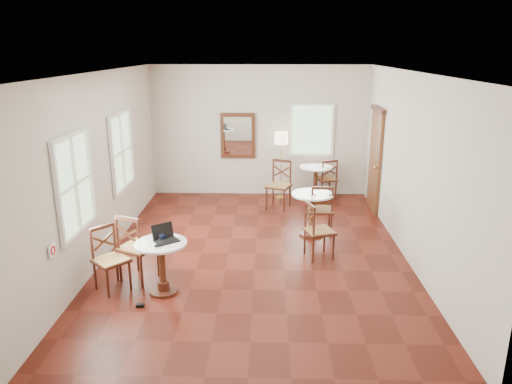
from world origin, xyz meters
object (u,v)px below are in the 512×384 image
Objects in this scene: floor_lamp at (281,143)px; navy_mug at (162,237)px; chair_back_a at (327,179)px; water_glass at (160,239)px; cafe_table_back at (315,179)px; chair_back_b at (279,185)px; mouse at (157,246)px; chair_near_b at (110,259)px; laptop at (165,237)px; power_adapter at (140,305)px; chair_near_a at (137,247)px; cafe_table_near at (162,262)px; chair_mid_a at (321,210)px; chair_mid_b at (318,231)px; cafe_table_mid at (312,209)px.

floor_lamp reaches higher than navy_mug.
chair_back_a reaches higher than water_glass.
chair_back_a is (0.27, 0.16, -0.02)m from cafe_table_back.
chair_back_b is (-1.11, -0.75, 0.06)m from chair_back_a.
floor_lamp is at bearing 84.14° from mouse.
chair_near_b is at bearing 177.22° from mouse.
floor_lamp reaches higher than cafe_table_back.
laptop is 0.98m from power_adapter.
chair_near_a is 5.32m from chair_back_a.
chair_near_b is at bearing -102.40° from chair_back_b.
floor_lamp is at bearing 30.97° from laptop.
floor_lamp is (1.78, 4.53, 0.83)m from cafe_table_near.
laptop reaches higher than water_glass.
chair_mid_a is 2.49m from floor_lamp.
water_glass is at bearing -99.49° from navy_mug.
laptop is (-2.43, -2.22, 0.34)m from chair_mid_a.
navy_mug is 0.96m from power_adapter.
mouse is at bearing 153.08° from chair_near_a.
laptop is at bearing 49.64° from water_glass.
chair_mid_a is 1.05m from chair_mid_b.
chair_mid_a is 1.02× the size of chair_mid_b.
water_glass is (0.76, -0.07, 0.35)m from chair_near_b.
chair_back_b is at bearing 16.40° from chair_back_a.
mouse is at bearing -133.95° from cafe_table_mid.
chair_mid_a is at bearing 63.17° from chair_back_a.
chair_back_a is at bearing 57.70° from navy_mug.
chair_mid_a is 3.32m from navy_mug.
chair_near_b is at bearing 173.70° from cafe_table_near.
chair_back_a is at bearing 29.80° from cafe_table_back.
mouse is (-1.74, -3.97, 0.26)m from chair_back_b.
chair_near_a is 4.77m from floor_lamp.
navy_mug reaches higher than mouse.
chair_near_b reaches higher than cafe_table_back.
cafe_table_mid is at bearing -77.13° from floor_lamp.
chair_near_a is 0.65m from water_glass.
cafe_table_back is 5.25m from mouse.
chair_back_a is at bearing 20.34° from laptop.
power_adapter is (-2.01, -4.95, -1.29)m from floor_lamp.
cafe_table_mid is 1.03× the size of cafe_table_back.
chair_mid_a is at bearing 45.02° from power_adapter.
chair_back_a is 9.77× the size of water_glass.
power_adapter is at bearing -90.71° from chair_near_b.
chair_mid_a is at bearing 42.59° from water_glass.
chair_near_b is 0.84m from mouse.
chair_mid_a is 10.86× the size of mouse.
floor_lamp is 4.88m from water_glass.
chair_mid_b reaches higher than chair_back_a.
cafe_table_near is 0.81× the size of chair_mid_b.
cafe_table_mid is at bearing -12.17° from chair_near_b.
chair_back_b reaches higher than cafe_table_mid.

